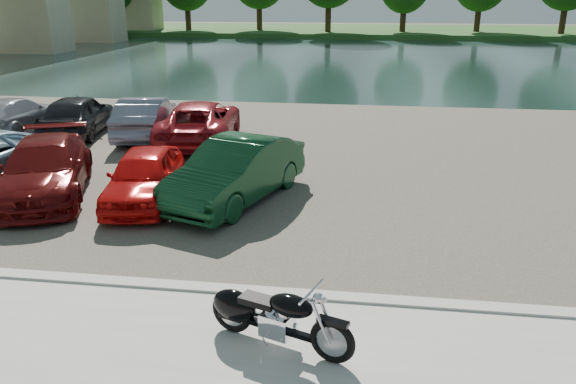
{
  "coord_description": "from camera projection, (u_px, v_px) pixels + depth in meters",
  "views": [
    {
      "loc": [
        2.01,
        -6.42,
        4.97
      ],
      "look_at": [
        0.5,
        4.42,
        1.1
      ],
      "focal_mm": 35.0,
      "sensor_mm": 36.0,
      "label": 1
    }
  ],
  "objects": [
    {
      "name": "car_3",
      "position": [
        45.0,
        169.0,
        14.34
      ],
      "size": [
        3.64,
        5.29,
        1.42
      ],
      "primitive_type": "imported",
      "rotation": [
        0.0,
        0.0,
        0.37
      ],
      "color": "#580C0C",
      "rests_on": "parking_lot"
    },
    {
      "name": "car_4",
      "position": [
        144.0,
        176.0,
        13.91
      ],
      "size": [
        2.15,
        4.09,
        1.33
      ],
      "primitive_type": "imported",
      "rotation": [
        0.0,
        0.0,
        0.16
      ],
      "color": "red",
      "rests_on": "parking_lot"
    },
    {
      "name": "parking_lot",
      "position": [
        301.0,
        156.0,
        18.18
      ],
      "size": [
        60.0,
        18.0,
        0.04
      ],
      "primitive_type": "cube",
      "color": "#443F37",
      "rests_on": "ground"
    },
    {
      "name": "far_bank",
      "position": [
        354.0,
        31.0,
        75.04
      ],
      "size": [
        120.0,
        24.0,
        0.6
      ],
      "primitive_type": "cube",
      "color": "#244B1B",
      "rests_on": "ground"
    },
    {
      "name": "car_5",
      "position": [
        236.0,
        171.0,
        13.95
      ],
      "size": [
        3.04,
        4.94,
        1.54
      ],
      "primitive_type": "imported",
      "rotation": [
        0.0,
        0.0,
        -0.33
      ],
      "color": "#0F391D",
      "rests_on": "parking_lot"
    },
    {
      "name": "car_9",
      "position": [
        146.0,
        117.0,
        20.24
      ],
      "size": [
        2.23,
        4.61,
        1.46
      ],
      "primitive_type": "imported",
      "rotation": [
        0.0,
        0.0,
        3.3
      ],
      "color": "slate",
      "rests_on": "parking_lot"
    },
    {
      "name": "kerb",
      "position": [
        241.0,
        292.0,
        9.76
      ],
      "size": [
        60.0,
        0.3,
        0.14
      ],
      "primitive_type": "cube",
      "color": "#AFACA5",
      "rests_on": "ground"
    },
    {
      "name": "car_8",
      "position": [
        77.0,
        115.0,
        20.52
      ],
      "size": [
        2.48,
        4.67,
        1.51
      ],
      "primitive_type": "imported",
      "rotation": [
        0.0,
        0.0,
        3.3
      ],
      "color": "black",
      "rests_on": "parking_lot"
    },
    {
      "name": "river",
      "position": [
        343.0,
        59.0,
        45.26
      ],
      "size": [
        120.0,
        40.0,
        0.0
      ],
      "primitive_type": "cube",
      "color": "#172A28",
      "rests_on": "ground"
    },
    {
      "name": "car_7",
      "position": [
        13.0,
        116.0,
        20.71
      ],
      "size": [
        2.02,
        4.75,
        1.36
      ],
      "primitive_type": "imported",
      "rotation": [
        0.0,
        0.0,
        3.17
      ],
      "color": "#9B9BA3",
      "rests_on": "parking_lot"
    },
    {
      "name": "motorcycle",
      "position": [
        267.0,
        314.0,
        8.17
      ],
      "size": [
        2.25,
        1.06,
        1.05
      ],
      "rotation": [
        0.0,
        0.0,
        -0.34
      ],
      "color": "black",
      "rests_on": "promenade"
    },
    {
      "name": "ground",
      "position": [
        210.0,
        367.0,
        7.92
      ],
      "size": [
        200.0,
        200.0,
        0.0
      ],
      "primitive_type": "plane",
      "color": "#595447",
      "rests_on": "ground"
    },
    {
      "name": "car_10",
      "position": [
        200.0,
        122.0,
        19.48
      ],
      "size": [
        3.11,
        5.57,
        1.47
      ],
      "primitive_type": "imported",
      "rotation": [
        0.0,
        0.0,
        3.27
      ],
      "color": "maroon",
      "rests_on": "parking_lot"
    }
  ]
}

